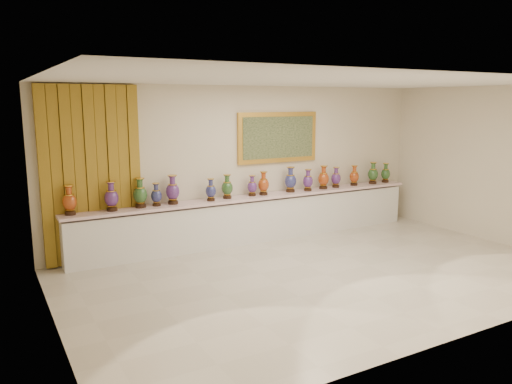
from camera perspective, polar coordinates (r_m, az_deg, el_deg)
ground at (r=8.08m, az=7.97°, el=-9.30°), size 8.00×8.00×0.00m
room at (r=8.83m, az=-14.60°, el=2.68°), size 8.00×8.00×8.00m
counter at (r=9.78m, az=-0.03°, el=-3.08°), size 7.28×0.48×0.90m
vase_0 at (r=8.54m, az=-20.54°, el=-1.03°), size 0.29×0.29×0.49m
vase_1 at (r=8.63m, az=-16.19°, el=-0.63°), size 0.27×0.27×0.50m
vase_2 at (r=8.78m, az=-13.09°, el=-0.26°), size 0.25×0.25×0.51m
vase_3 at (r=8.87m, az=-11.33°, el=-0.41°), size 0.19×0.19×0.41m
vase_4 at (r=8.97m, az=-9.50°, el=0.11°), size 0.27×0.27×0.52m
vase_5 at (r=9.18m, az=-5.19°, el=0.13°), size 0.20×0.20×0.41m
vase_6 at (r=9.38m, az=-3.31°, el=0.49°), size 0.26×0.26×0.46m
vase_7 at (r=9.63m, az=-0.44°, el=0.61°), size 0.20×0.20×0.40m
vase_8 at (r=9.72m, az=0.86°, el=0.87°), size 0.27×0.27×0.46m
vase_9 at (r=10.06m, az=3.96°, el=1.29°), size 0.31×0.31×0.51m
vase_10 at (r=10.23m, az=5.95°, el=1.24°), size 0.26×0.26×0.44m
vase_11 at (r=10.50m, az=7.72°, el=1.55°), size 0.27×0.27×0.49m
vase_12 at (r=10.73m, az=9.13°, el=1.56°), size 0.23×0.23×0.43m
vase_13 at (r=11.05m, az=11.16°, el=1.76°), size 0.25×0.25×0.44m
vase_14 at (r=11.38m, az=13.22°, el=2.02°), size 0.29×0.29×0.48m
vase_15 at (r=11.64m, az=14.59°, el=2.04°), size 0.24×0.24×0.44m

